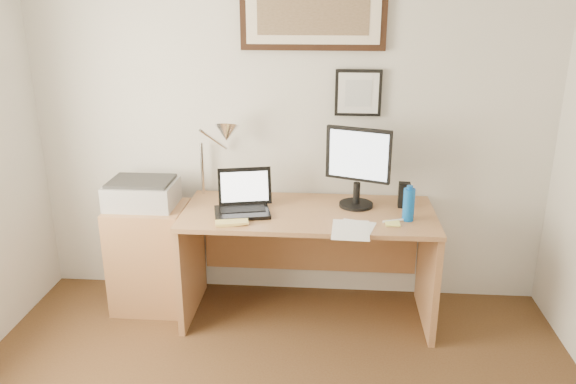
# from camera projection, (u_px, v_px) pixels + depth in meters

# --- Properties ---
(wall_back) EXTENTS (3.50, 0.02, 2.50)m
(wall_back) POSITION_uv_depth(u_px,v_px,m) (289.00, 121.00, 3.75)
(wall_back) COLOR silver
(wall_back) RESTS_ON ground
(side_cabinet) EXTENTS (0.50, 0.40, 0.73)m
(side_cabinet) POSITION_uv_depth(u_px,v_px,m) (151.00, 257.00, 3.81)
(side_cabinet) COLOR #9F6B42
(side_cabinet) RESTS_ON floor
(water_bottle) EXTENTS (0.07, 0.07, 0.20)m
(water_bottle) POSITION_uv_depth(u_px,v_px,m) (409.00, 205.00, 3.39)
(water_bottle) COLOR #0E57B8
(water_bottle) RESTS_ON desk
(bottle_cap) EXTENTS (0.04, 0.04, 0.02)m
(bottle_cap) POSITION_uv_depth(u_px,v_px,m) (410.00, 187.00, 3.35)
(bottle_cap) COLOR #0E57B8
(bottle_cap) RESTS_ON water_bottle
(speaker) EXTENTS (0.08, 0.07, 0.16)m
(speaker) POSITION_uv_depth(u_px,v_px,m) (404.00, 195.00, 3.61)
(speaker) COLOR black
(speaker) RESTS_ON desk
(paper_sheet_a) EXTENTS (0.28, 0.34, 0.00)m
(paper_sheet_a) POSITION_uv_depth(u_px,v_px,m) (354.00, 229.00, 3.28)
(paper_sheet_a) COLOR white
(paper_sheet_a) RESTS_ON desk
(paper_sheet_b) EXTENTS (0.23, 0.32, 0.00)m
(paper_sheet_b) POSITION_uv_depth(u_px,v_px,m) (351.00, 230.00, 3.27)
(paper_sheet_b) COLOR white
(paper_sheet_b) RESTS_ON desk
(sticky_pad) EXTENTS (0.09, 0.09, 0.01)m
(sticky_pad) POSITION_uv_depth(u_px,v_px,m) (393.00, 223.00, 3.35)
(sticky_pad) COLOR #F5F674
(sticky_pad) RESTS_ON desk
(marker_pen) EXTENTS (0.14, 0.06, 0.02)m
(marker_pen) POSITION_uv_depth(u_px,v_px,m) (394.00, 221.00, 3.39)
(marker_pen) COLOR white
(marker_pen) RESTS_ON desk
(book) EXTENTS (0.25, 0.31, 0.02)m
(book) POSITION_uv_depth(u_px,v_px,m) (215.00, 218.00, 3.42)
(book) COLOR #EBD36E
(book) RESTS_ON desk
(desk) EXTENTS (1.60, 0.70, 0.75)m
(desk) POSITION_uv_depth(u_px,v_px,m) (309.00, 240.00, 3.72)
(desk) COLOR #9F6B42
(desk) RESTS_ON floor
(laptop) EXTENTS (0.39, 0.36, 0.26)m
(laptop) POSITION_uv_depth(u_px,v_px,m) (243.00, 203.00, 3.54)
(laptop) COLOR black
(laptop) RESTS_ON desk
(lcd_monitor) EXTENTS (0.41, 0.22, 0.52)m
(lcd_monitor) POSITION_uv_depth(u_px,v_px,m) (358.00, 164.00, 3.55)
(lcd_monitor) COLOR black
(lcd_monitor) RESTS_ON desk
(printer) EXTENTS (0.44, 0.34, 0.18)m
(printer) POSITION_uv_depth(u_px,v_px,m) (142.00, 193.00, 3.69)
(printer) COLOR #A8A8AB
(printer) RESTS_ON side_cabinet
(desk_lamp) EXTENTS (0.29, 0.27, 0.53)m
(desk_lamp) POSITION_uv_depth(u_px,v_px,m) (224.00, 136.00, 3.63)
(desk_lamp) COLOR silver
(desk_lamp) RESTS_ON desk
(picture_large) EXTENTS (0.92, 0.04, 0.47)m
(picture_large) POSITION_uv_depth(u_px,v_px,m) (313.00, 12.00, 3.49)
(picture_large) COLOR black
(picture_large) RESTS_ON wall_back
(picture_small) EXTENTS (0.30, 0.03, 0.30)m
(picture_small) POSITION_uv_depth(u_px,v_px,m) (358.00, 93.00, 3.63)
(picture_small) COLOR black
(picture_small) RESTS_ON wall_back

